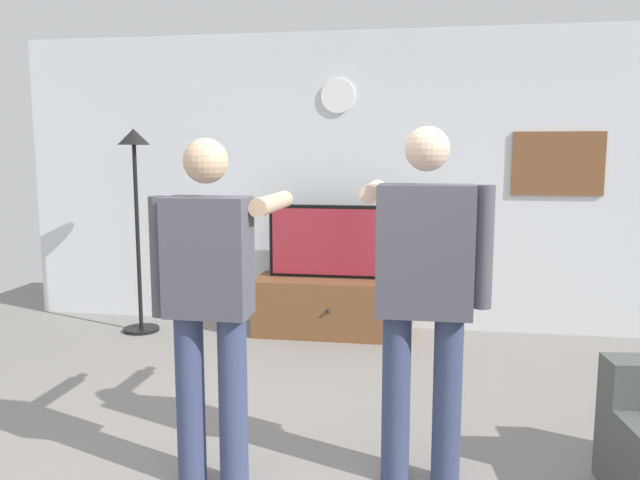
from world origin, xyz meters
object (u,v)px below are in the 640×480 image
wall_clock (338,96)px  framed_picture (558,164)px  person_standing_nearer_lamp (210,294)px  person_standing_nearer_couch (424,284)px  tv_stand (333,306)px  television (334,242)px  floor_lamp (136,188)px

wall_clock → framed_picture: 2.02m
person_standing_nearer_lamp → person_standing_nearer_couch: 1.03m
wall_clock → person_standing_nearer_lamp: 3.17m
tv_stand → person_standing_nearer_lamp: (-0.21, -2.65, 0.70)m
television → wall_clock: bearing=90.0°
person_standing_nearer_lamp → floor_lamp: bearing=122.1°
television → framed_picture: 2.06m
television → floor_lamp: bearing=-171.8°
wall_clock → person_standing_nearer_couch: bearing=-73.8°
television → person_standing_nearer_lamp: bearing=-94.5°
framed_picture → person_standing_nearer_couch: framed_picture is taller
tv_stand → framed_picture: 2.33m
television → person_standing_nearer_couch: 2.63m
wall_clock → person_standing_nearer_lamp: wall_clock is taller
tv_stand → wall_clock: wall_clock is taller
framed_picture → tv_stand: bearing=-171.3°
floor_lamp → person_standing_nearer_lamp: (1.53, -2.44, -0.35)m
television → person_standing_nearer_couch: (0.80, -2.50, 0.17)m
framed_picture → person_standing_nearer_lamp: bearing=-126.0°
framed_picture → floor_lamp: 3.71m
wall_clock → floor_lamp: size_ratio=0.17×
television → person_standing_nearer_lamp: 2.70m
tv_stand → framed_picture: size_ratio=1.79×
wall_clock → person_standing_nearer_lamp: size_ratio=0.18×
person_standing_nearer_lamp → person_standing_nearer_couch: size_ratio=0.97×
tv_stand → television: 0.58m
tv_stand → floor_lamp: size_ratio=0.75×
wall_clock → tv_stand: bearing=-90.0°
floor_lamp → person_standing_nearer_lamp: size_ratio=1.08×
wall_clock → floor_lamp: bearing=-164.2°
tv_stand → person_standing_nearer_lamp: 2.75m
floor_lamp → person_standing_nearer_lamp: bearing=-57.9°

